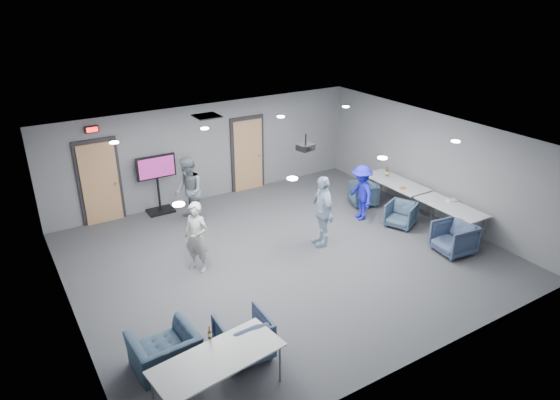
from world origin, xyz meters
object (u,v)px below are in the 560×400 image
chair_right_b (401,215)px  tv_stand (158,181)px  chair_front_b (165,351)px  table_right_b (451,208)px  bottle_right (387,173)px  person_c (322,211)px  table_front_left (218,360)px  chair_front_a (243,337)px  table_right_a (395,183)px  bottle_front (210,334)px  chair_right_a (363,194)px  person_d (361,193)px  person_a (197,237)px  projector (306,147)px  person_b (189,191)px  chair_right_c (454,238)px

chair_right_b → tv_stand: tv_stand is taller
chair_front_b → table_right_b: table_right_b is taller
chair_front_b → bottle_right: bottle_right is taller
person_c → table_right_b: size_ratio=0.97×
table_right_b → table_front_left: (-7.04, -1.84, 0.01)m
chair_front_b → tv_stand: tv_stand is taller
tv_stand → chair_front_a: bearing=-96.6°
table_right_a → bottle_front: size_ratio=8.42×
chair_right_a → bottle_right: 0.89m
table_right_a → bottle_right: 0.46m
person_d → chair_right_b: person_d is taller
person_a → projector: 3.03m
tv_stand → person_b: bearing=-65.5°
person_a → table_front_left: size_ratio=0.77×
person_a → table_right_b: size_ratio=0.89×
bottle_front → person_d: bearing=29.4°
person_a → chair_right_c: (5.23, -2.37, -0.41)m
chair_right_b → bottle_right: 1.69m
person_b → chair_right_a: person_b is taller
chair_right_b → bottle_right: bearing=126.4°
chair_front_a → tv_stand: size_ratio=0.52×
person_a → person_c: size_ratio=0.92×
person_c → chair_right_a: person_c is taller
person_b → bottle_front: 5.60m
person_b → chair_right_c: (4.49, -4.60, -0.50)m
chair_right_c → table_front_left: bearing=-73.2°
bottle_front → tv_stand: tv_stand is taller
chair_right_a → bottle_right: (0.72, -0.10, 0.51)m
chair_right_a → person_d: bearing=-24.4°
chair_front_a → table_front_left: chair_front_a is taller
person_c → table_right_a: size_ratio=0.89×
person_c → chair_front_a: bearing=-40.9°
bottle_right → chair_right_b: bearing=-118.8°
person_c → projector: 1.61m
chair_front_a → chair_front_b: size_ratio=0.82×
person_c → table_right_a: person_c is taller
tv_stand → projector: (2.26, -3.52, 1.50)m
chair_right_c → bottle_front: (-6.31, -0.69, 0.45)m
person_a → projector: bearing=51.0°
person_a → tv_stand: tv_stand is taller
person_c → chair_front_a: 4.19m
person_d → chair_right_b: bearing=48.0°
person_d → chair_right_b: 1.14m
chair_right_b → chair_right_c: (0.05, -1.62, 0.06)m
chair_right_a → projector: size_ratio=1.82×
person_b → table_right_a: person_b is taller
chair_front_b → table_right_a: table_right_a is taller
chair_front_b → table_right_b: bearing=-176.6°
table_front_left → bottle_front: bottle_front is taller
table_right_a → table_right_b: bearing=-180.0°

